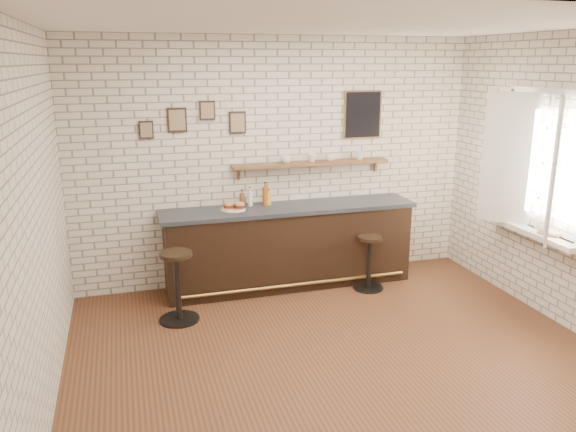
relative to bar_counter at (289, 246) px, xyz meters
name	(u,v)px	position (x,y,z in m)	size (l,w,h in m)	color
ground	(334,349)	(-0.05, -1.70, -0.51)	(5.00, 5.00, 0.00)	brown
bar_counter	(289,246)	(0.00, 0.00, 0.00)	(3.10, 0.65, 1.01)	black
sandwich_plate	(234,209)	(-0.68, 0.02, 0.51)	(0.28, 0.28, 0.01)	white
ciabatta_sandwich	(234,205)	(-0.67, 0.02, 0.56)	(0.27, 0.20, 0.08)	tan
potato_chips	(232,209)	(-0.70, 0.01, 0.52)	(0.26, 0.19, 0.00)	#E9A852
bitters_bottle_brown	(242,200)	(-0.54, 0.15, 0.59)	(0.06, 0.06, 0.21)	brown
bitters_bottle_white	(250,198)	(-0.45, 0.15, 0.60)	(0.06, 0.06, 0.23)	silver
bitters_bottle_amber	(265,196)	(-0.26, 0.15, 0.62)	(0.07, 0.07, 0.28)	#A14C1A
condiment_bottle_yellow	(268,198)	(-0.22, 0.15, 0.58)	(0.06, 0.06, 0.19)	gold
bar_stool_left	(178,284)	(-1.43, -0.63, -0.09)	(0.43, 0.43, 0.77)	black
bar_stool_right	(369,261)	(0.89, -0.40, -0.15)	(0.37, 0.37, 0.67)	black
wall_shelf	(311,164)	(0.35, 0.20, 0.97)	(2.00, 0.18, 0.18)	brown
shelf_cup_a	(286,159)	(0.02, 0.20, 1.04)	(0.12, 0.12, 0.10)	white
shelf_cup_b	(312,158)	(0.35, 0.20, 1.04)	(0.10, 0.10, 0.10)	white
shelf_cup_c	(330,157)	(0.59, 0.20, 1.04)	(0.11, 0.11, 0.09)	white
shelf_cup_d	(360,155)	(0.99, 0.20, 1.05)	(0.11, 0.11, 0.10)	white
back_wall_decor	(296,117)	(0.17, 0.28, 1.54)	(2.96, 0.02, 0.56)	black
window_sill	(531,231)	(2.35, -1.40, 0.39)	(0.20, 1.35, 0.06)	white
casement_window	(535,164)	(2.30, -1.40, 1.14)	(0.40, 1.30, 1.56)	white
book_lower	(547,235)	(2.33, -1.66, 0.43)	(0.17, 0.23, 0.02)	tan
book_upper	(545,232)	(2.33, -1.64, 0.45)	(0.16, 0.22, 0.02)	tan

